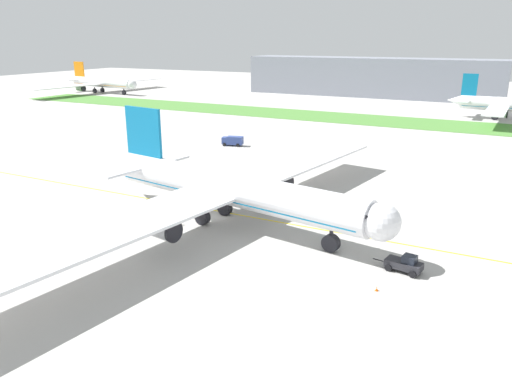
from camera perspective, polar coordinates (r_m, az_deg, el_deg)
The scene contains 12 objects.
ground_plane at distance 78.83m, azimuth -4.50°, elevation -2.84°, with size 600.00×600.00×0.00m, color #ADAAA5.
apron_taxi_line at distance 80.67m, azimuth -3.65°, elevation -2.34°, with size 280.00×0.36×0.01m, color yellow.
grass_median_strip at distance 175.87m, azimuth 14.08°, elevation 7.99°, with size 320.00×24.00×0.10m, color #4C8438.
airliner_foreground at distance 74.26m, azimuth -3.37°, elevation 0.38°, with size 52.95×85.52×16.23m.
pushback_tug at distance 63.04m, azimuth 16.76°, elevation -7.93°, with size 6.20×2.93×2.24m.
ground_crew_wingwalker_port at distance 75.88m, azimuth -9.22°, elevation -3.07°, with size 0.39×0.51×1.59m.
traffic_cone_near_nose at distance 58.09m, azimuth 13.74°, elevation -10.75°, with size 0.36×0.36×0.58m.
traffic_cone_port_wing at distance 76.45m, azimuth -22.47°, elevation -4.61°, with size 0.36×0.36×0.58m.
service_truck_baggage_loader at distance 130.24m, azimuth -2.71°, elevation 5.95°, with size 5.79×3.41×2.50m.
parked_airliner_far_left at distance 270.08m, azimuth -17.42°, elevation 11.93°, with size 49.54×79.81×15.10m.
parked_airliner_far_centre at distance 192.24m, azimuth 26.58°, elevation 9.00°, with size 36.55×55.78×15.17m.
terminal_building at distance 249.83m, azimuth 13.07°, elevation 12.78°, with size 119.66×20.00×18.00m, color gray.
Camera 1 is at (39.10, -62.82, 27.19)m, focal length 34.71 mm.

